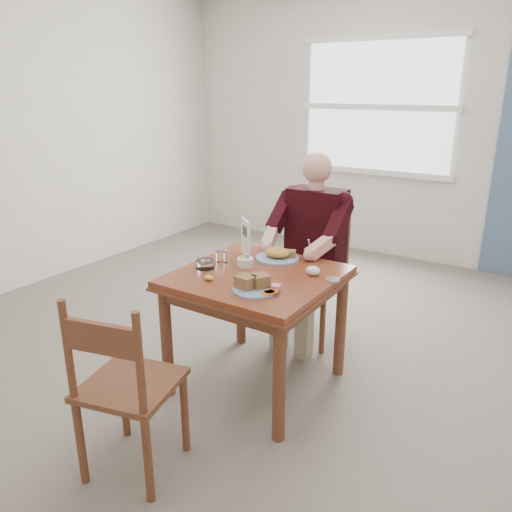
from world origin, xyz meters
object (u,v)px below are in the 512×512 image
Objects in this scene: chair_far at (315,276)px; chair_near at (125,387)px; diner at (311,235)px; far_plate at (278,255)px; table at (257,291)px; near_plate at (255,285)px.

chair_near is at bearing -92.93° from chair_far.
diner reaches higher than far_plate.
table is 0.97× the size of chair_far.
far_plate is (-0.15, 0.52, -0.00)m from near_plate.
diner is 4.63× the size of near_plate.
far_plate reaches higher than table.
diner reaches higher than chair_near.
diner is at bearing 86.92° from chair_near.
table is 0.73m from diner.
diner is at bearing 86.76° from far_plate.
chair_far is at bearing 90.00° from table.
diner is 3.79× the size of far_plate.
chair_far is at bearing 87.33° from far_plate.
near_plate is (0.13, -1.02, 0.30)m from chair_far.
diner is (0.00, -0.09, 0.33)m from chair_far.
near_plate is at bearing -59.54° from table.
far_plate is (-0.02, -0.50, 0.30)m from chair_far.
chair_near is (-0.09, -1.78, 0.00)m from chair_far.
near_plate is (0.22, 0.76, 0.30)m from chair_near.
near_plate is at bearing -81.98° from diner.
chair_near is 0.85m from near_plate.
near_plate is 0.54m from far_plate.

